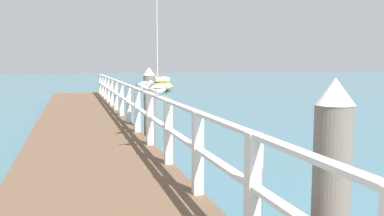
{
  "coord_description": "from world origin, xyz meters",
  "views": [
    {
      "loc": [
        -0.29,
        0.91,
        2.03
      ],
      "look_at": [
        2.65,
        10.58,
        0.87
      ],
      "focal_mm": 37.11,
      "sensor_mm": 36.0,
      "label": 1
    }
  ],
  "objects_px": {
    "seagull_foreground": "(159,89)",
    "seagull_background": "(145,84)",
    "dock_piling_far": "(149,106)",
    "dock_piling_near": "(330,205)",
    "boat_1": "(158,84)"
  },
  "relations": [
    {
      "from": "dock_piling_near",
      "to": "dock_piling_far",
      "type": "relative_size",
      "value": 1.0
    },
    {
      "from": "dock_piling_near",
      "to": "seagull_foreground",
      "type": "xyz_separation_m",
      "value": [
        -0.37,
        4.35,
        0.61
      ]
    },
    {
      "from": "dock_piling_far",
      "to": "seagull_foreground",
      "type": "xyz_separation_m",
      "value": [
        -0.37,
        -2.85,
        0.61
      ]
    },
    {
      "from": "dock_piling_far",
      "to": "boat_1",
      "type": "bearing_deg",
      "value": 77.33
    },
    {
      "from": "dock_piling_far",
      "to": "boat_1",
      "type": "relative_size",
      "value": 0.23
    },
    {
      "from": "dock_piling_near",
      "to": "seagull_background",
      "type": "xyz_separation_m",
      "value": [
        -0.37,
        5.74,
        0.61
      ]
    },
    {
      "from": "seagull_background",
      "to": "boat_1",
      "type": "height_order",
      "value": "boat_1"
    },
    {
      "from": "dock_piling_near",
      "to": "seagull_background",
      "type": "distance_m",
      "value": 5.78
    },
    {
      "from": "dock_piling_near",
      "to": "seagull_foreground",
      "type": "distance_m",
      "value": 4.41
    },
    {
      "from": "dock_piling_far",
      "to": "seagull_foreground",
      "type": "bearing_deg",
      "value": -97.43
    },
    {
      "from": "dock_piling_near",
      "to": "boat_1",
      "type": "relative_size",
      "value": 0.23
    },
    {
      "from": "dock_piling_far",
      "to": "seagull_background",
      "type": "height_order",
      "value": "dock_piling_far"
    },
    {
      "from": "seagull_foreground",
      "to": "seagull_background",
      "type": "height_order",
      "value": "same"
    },
    {
      "from": "dock_piling_far",
      "to": "seagull_foreground",
      "type": "relative_size",
      "value": 4.03
    },
    {
      "from": "seagull_foreground",
      "to": "boat_1",
      "type": "height_order",
      "value": "boat_1"
    }
  ]
}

